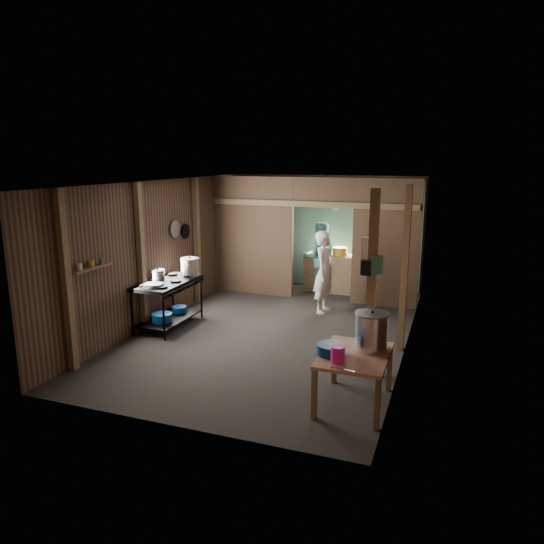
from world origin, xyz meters
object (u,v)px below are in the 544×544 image
at_px(yellow_tub, 340,251).
at_px(cook, 324,272).
at_px(stock_pot, 371,332).
at_px(gas_range, 169,304).
at_px(stove_pot_large, 190,267).
at_px(pink_bucket, 338,354).
at_px(prep_table, 354,379).

relative_size(yellow_tub, cook, 0.20).
relative_size(stock_pot, cook, 0.30).
bearing_deg(stock_pot, gas_range, 158.08).
relative_size(stove_pot_large, cook, 0.21).
bearing_deg(cook, gas_range, 130.66).
bearing_deg(gas_range, pink_bucket, -30.57).
height_order(gas_range, yellow_tub, yellow_tub).
bearing_deg(stock_pot, yellow_tub, 106.84).
xyz_separation_m(gas_range, cook, (2.41, 1.83, 0.38)).
relative_size(prep_table, stove_pot_large, 3.21).
distance_m(stock_pot, yellow_tub, 5.21).
height_order(stove_pot_large, stock_pot, stove_pot_large).
relative_size(prep_table, yellow_tub, 3.45).
xyz_separation_m(pink_bucket, yellow_tub, (-1.21, 5.54, 0.18)).
distance_m(gas_range, cook, 3.05).
relative_size(stove_pot_large, stock_pot, 0.70).
height_order(prep_table, cook, cook).
relative_size(stock_pot, pink_bucket, 2.54).
distance_m(gas_range, prep_table, 4.12).
height_order(pink_bucket, yellow_tub, yellow_tub).
bearing_deg(prep_table, pink_bucket, -113.82).
xyz_separation_m(stove_pot_large, yellow_tub, (2.18, 2.91, -0.07)).
distance_m(stove_pot_large, cook, 2.60).
bearing_deg(stove_pot_large, gas_range, -107.96).
bearing_deg(prep_table, yellow_tub, 104.59).
distance_m(prep_table, stove_pot_large, 4.28).
relative_size(prep_table, pink_bucket, 5.74).
distance_m(pink_bucket, yellow_tub, 5.67).
bearing_deg(cook, prep_table, -156.75).
height_order(gas_range, pink_bucket, pink_bucket).
relative_size(pink_bucket, yellow_tub, 0.60).
bearing_deg(stock_pot, prep_table, -124.26).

